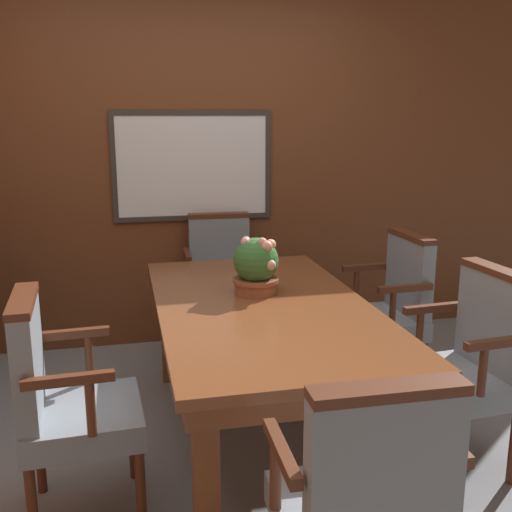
% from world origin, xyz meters
% --- Properties ---
extents(ground_plane, '(14.00, 14.00, 0.00)m').
position_xyz_m(ground_plane, '(0.00, 0.00, 0.00)').
color(ground_plane, gray).
extents(wall_back, '(7.20, 0.08, 2.45)m').
position_xyz_m(wall_back, '(-0.00, 1.76, 1.23)').
color(wall_back, brown).
rests_on(wall_back, ground_plane).
extents(dining_table, '(1.01, 1.86, 0.73)m').
position_xyz_m(dining_table, '(0.11, 0.23, 0.64)').
color(dining_table, brown).
rests_on(dining_table, ground_plane).
extents(chair_right_far, '(0.48, 0.52, 0.95)m').
position_xyz_m(chair_right_far, '(0.98, 0.64, 0.53)').
color(chair_right_far, '#562B19').
rests_on(chair_right_far, ground_plane).
extents(chair_head_near, '(0.52, 0.47, 0.95)m').
position_xyz_m(chair_head_near, '(0.11, -1.06, 0.53)').
color(chair_head_near, '#562B19').
rests_on(chair_head_near, ground_plane).
extents(chair_right_near, '(0.49, 0.53, 0.95)m').
position_xyz_m(chair_right_near, '(0.98, -0.18, 0.53)').
color(chair_right_near, '#562B19').
rests_on(chair_right_near, ground_plane).
extents(chair_head_far, '(0.52, 0.47, 0.95)m').
position_xyz_m(chair_head_far, '(0.12, 1.50, 0.53)').
color(chair_head_far, '#562B19').
rests_on(chair_head_far, ground_plane).
extents(chair_left_near, '(0.49, 0.53, 0.95)m').
position_xyz_m(chair_left_near, '(-0.79, -0.17, 0.53)').
color(chair_left_near, '#562B19').
rests_on(chair_left_near, ground_plane).
extents(potted_plant, '(0.24, 0.24, 0.30)m').
position_xyz_m(potted_plant, '(0.12, 0.40, 0.87)').
color(potted_plant, '#9E5638').
rests_on(potted_plant, dining_table).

